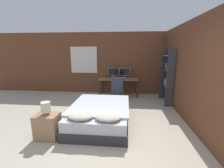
{
  "coord_description": "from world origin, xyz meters",
  "views": [
    {
      "loc": [
        0.3,
        -2.43,
        1.9
      ],
      "look_at": [
        -0.18,
        2.75,
        0.75
      ],
      "focal_mm": 24.0,
      "sensor_mm": 36.0,
      "label": 1
    }
  ],
  "objects_px": {
    "nightstand": "(48,126)",
    "monitor_left": "(113,72)",
    "keyboard": "(118,79)",
    "desk": "(118,80)",
    "monitor_right": "(125,72)",
    "bedside_lamp": "(46,107)",
    "bookshelf": "(168,74)",
    "bed": "(100,114)",
    "computer_mouse": "(125,79)",
    "office_chair": "(117,91)"
  },
  "relations": [
    {
      "from": "bed",
      "to": "keyboard",
      "type": "distance_m",
      "value": 2.48
    },
    {
      "from": "monitor_right",
      "to": "office_chair",
      "type": "xyz_separation_m",
      "value": [
        -0.26,
        -0.97,
        -0.61
      ]
    },
    {
      "from": "nightstand",
      "to": "office_chair",
      "type": "bearing_deg",
      "value": 62.7
    },
    {
      "from": "bedside_lamp",
      "to": "computer_mouse",
      "type": "distance_m",
      "value": 3.59
    },
    {
      "from": "bed",
      "to": "computer_mouse",
      "type": "relative_size",
      "value": 28.38
    },
    {
      "from": "monitor_left",
      "to": "keyboard",
      "type": "distance_m",
      "value": 0.59
    },
    {
      "from": "bedside_lamp",
      "to": "keyboard",
      "type": "height_order",
      "value": "bedside_lamp"
    },
    {
      "from": "monitor_left",
      "to": "bookshelf",
      "type": "xyz_separation_m",
      "value": [
        2.05,
        -1.05,
        0.09
      ]
    },
    {
      "from": "bookshelf",
      "to": "office_chair",
      "type": "bearing_deg",
      "value": 177.35
    },
    {
      "from": "keyboard",
      "to": "bedside_lamp",
      "type": "bearing_deg",
      "value": -113.7
    },
    {
      "from": "bed",
      "to": "computer_mouse",
      "type": "xyz_separation_m",
      "value": [
        0.63,
        2.4,
        0.5
      ]
    },
    {
      "from": "bedside_lamp",
      "to": "monitor_left",
      "type": "distance_m",
      "value": 3.83
    },
    {
      "from": "monitor_right",
      "to": "desk",
      "type": "bearing_deg",
      "value": -136.56
    },
    {
      "from": "bedside_lamp",
      "to": "computer_mouse",
      "type": "height_order",
      "value": "bedside_lamp"
    },
    {
      "from": "nightstand",
      "to": "monitor_left",
      "type": "xyz_separation_m",
      "value": [
        1.14,
        3.65,
        0.72
      ]
    },
    {
      "from": "monitor_left",
      "to": "computer_mouse",
      "type": "height_order",
      "value": "monitor_left"
    },
    {
      "from": "desk",
      "to": "monitor_left",
      "type": "distance_m",
      "value": 0.48
    },
    {
      "from": "monitor_left",
      "to": "keyboard",
      "type": "xyz_separation_m",
      "value": [
        0.25,
        -0.47,
        -0.24
      ]
    },
    {
      "from": "computer_mouse",
      "to": "bed",
      "type": "bearing_deg",
      "value": -104.76
    },
    {
      "from": "bedside_lamp",
      "to": "bookshelf",
      "type": "relative_size",
      "value": 0.14
    },
    {
      "from": "desk",
      "to": "monitor_left",
      "type": "height_order",
      "value": "monitor_left"
    },
    {
      "from": "bedside_lamp",
      "to": "computer_mouse",
      "type": "relative_size",
      "value": 4.07
    },
    {
      "from": "keyboard",
      "to": "desk",
      "type": "bearing_deg",
      "value": 90.0
    },
    {
      "from": "bed",
      "to": "bookshelf",
      "type": "distance_m",
      "value": 2.94
    },
    {
      "from": "office_chair",
      "to": "keyboard",
      "type": "bearing_deg",
      "value": 88.86
    },
    {
      "from": "monitor_left",
      "to": "office_chair",
      "type": "bearing_deg",
      "value": -75.93
    },
    {
      "from": "keyboard",
      "to": "computer_mouse",
      "type": "height_order",
      "value": "computer_mouse"
    },
    {
      "from": "monitor_right",
      "to": "computer_mouse",
      "type": "bearing_deg",
      "value": -86.59
    },
    {
      "from": "monitor_right",
      "to": "keyboard",
      "type": "xyz_separation_m",
      "value": [
        -0.25,
        -0.47,
        -0.24
      ]
    },
    {
      "from": "nightstand",
      "to": "bedside_lamp",
      "type": "height_order",
      "value": "bedside_lamp"
    },
    {
      "from": "monitor_left",
      "to": "bookshelf",
      "type": "relative_size",
      "value": 0.24
    },
    {
      "from": "bedside_lamp",
      "to": "bed",
      "type": "bearing_deg",
      "value": 36.5
    },
    {
      "from": "bedside_lamp",
      "to": "monitor_right",
      "type": "height_order",
      "value": "monitor_right"
    },
    {
      "from": "keyboard",
      "to": "computer_mouse",
      "type": "relative_size",
      "value": 5.45
    },
    {
      "from": "bed",
      "to": "office_chair",
      "type": "height_order",
      "value": "office_chair"
    },
    {
      "from": "monitor_left",
      "to": "monitor_right",
      "type": "height_order",
      "value": "same"
    },
    {
      "from": "monitor_left",
      "to": "monitor_right",
      "type": "distance_m",
      "value": 0.5
    },
    {
      "from": "computer_mouse",
      "to": "bookshelf",
      "type": "height_order",
      "value": "bookshelf"
    },
    {
      "from": "nightstand",
      "to": "monitor_right",
      "type": "bearing_deg",
      "value": 65.73
    },
    {
      "from": "monitor_right",
      "to": "office_chair",
      "type": "height_order",
      "value": "monitor_right"
    },
    {
      "from": "bed",
      "to": "keyboard",
      "type": "height_order",
      "value": "keyboard"
    },
    {
      "from": "monitor_left",
      "to": "computer_mouse",
      "type": "xyz_separation_m",
      "value": [
        0.53,
        -0.47,
        -0.23
      ]
    },
    {
      "from": "bed",
      "to": "monitor_right",
      "type": "xyz_separation_m",
      "value": [
        0.6,
        2.88,
        0.73
      ]
    },
    {
      "from": "keyboard",
      "to": "monitor_right",
      "type": "bearing_deg",
      "value": 62.0
    },
    {
      "from": "desk",
      "to": "nightstand",
      "type": "bearing_deg",
      "value": -112.22
    },
    {
      "from": "bookshelf",
      "to": "monitor_left",
      "type": "bearing_deg",
      "value": 152.89
    },
    {
      "from": "nightstand",
      "to": "office_chair",
      "type": "distance_m",
      "value": 3.02
    },
    {
      "from": "monitor_right",
      "to": "keyboard",
      "type": "relative_size",
      "value": 1.26
    },
    {
      "from": "bedside_lamp",
      "to": "desk",
      "type": "height_order",
      "value": "bedside_lamp"
    },
    {
      "from": "bed",
      "to": "computer_mouse",
      "type": "height_order",
      "value": "computer_mouse"
    }
  ]
}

